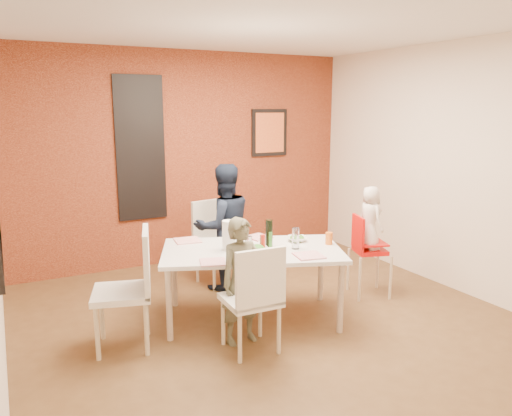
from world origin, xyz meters
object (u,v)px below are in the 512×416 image
dining_table (252,255)px  chair_far (214,237)px  child_near (242,281)px  chair_near (255,294)px  high_chair (367,248)px  child_far (224,227)px  toddler (370,218)px  paper_towel_roll (229,235)px  chair_left (132,282)px  wine_bottle (269,233)px

dining_table → chair_far: chair_far is taller
child_near → chair_near: bearing=-95.9°
chair_near → high_chair: bearing=-158.0°
chair_near → child_near: 0.25m
child_far → toddler: child_far is taller
chair_far → paper_towel_roll: size_ratio=3.39×
chair_left → child_far: size_ratio=0.73×
toddler → wine_bottle: (-1.20, 0.04, -0.03)m
paper_towel_roll → chair_near: bearing=-97.5°
chair_far → toddler: (1.29, -1.16, 0.33)m
chair_far → toddler: toddler is taller
chair_left → high_chair: (2.51, 0.02, -0.04)m
dining_table → wine_bottle: 0.27m
dining_table → child_near: size_ratio=1.71×
high_chair → child_far: size_ratio=0.63×
chair_near → paper_towel_roll: paper_towel_roll is taller
high_chair → child_near: child_near is taller
chair_near → high_chair: chair_near is taller
paper_towel_roll → toddler: bearing=-3.7°
dining_table → high_chair: size_ratio=2.15×
dining_table → child_near: 0.50m
child_far → paper_towel_roll: bearing=71.0°
child_far → dining_table: bearing=85.1°
chair_far → child_near: 1.57m
chair_far → toddler: 1.77m
dining_table → high_chair: (1.36, -0.02, -0.10)m
child_near → child_far: (0.40, 1.28, 0.15)m
dining_table → paper_towel_roll: bearing=160.8°
toddler → wine_bottle: toddler is taller
chair_near → child_far: (0.40, 1.52, 0.18)m
dining_table → child_near: child_near is taller
toddler → wine_bottle: size_ratio=2.58×
chair_left → wine_bottle: chair_left is taller
chair_near → child_near: bearing=-88.9°
chair_far → wine_bottle: wine_bottle is taller
chair_far → child_far: 0.30m
dining_table → child_far: 0.90m
chair_far → paper_towel_roll: bearing=-115.6°
child_far → chair_left: bearing=38.4°
chair_near → chair_far: 1.81m
toddler → chair_near: bearing=112.2°
chair_left → chair_far: bearing=149.5°
high_chair → toddler: size_ratio=1.30×
chair_left → child_near: (0.85, -0.35, -0.02)m
child_near → paper_towel_roll: child_near is taller
paper_towel_roll → high_chair: bearing=-3.3°
chair_near → toddler: 1.81m
chair_far → chair_left: 1.70m
chair_far → paper_towel_roll: paper_towel_roll is taller
high_chair → child_near: 1.70m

